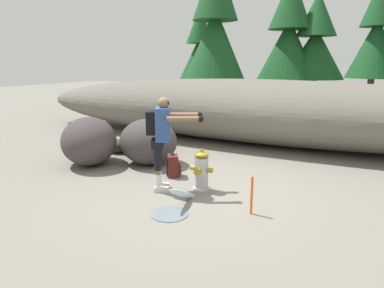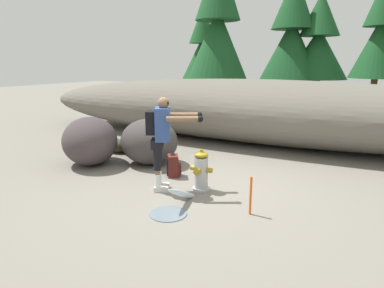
{
  "view_description": "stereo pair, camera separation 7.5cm",
  "coord_description": "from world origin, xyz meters",
  "px_view_note": "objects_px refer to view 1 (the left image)",
  "views": [
    {
      "loc": [
        2.65,
        -5.21,
        2.24
      ],
      "look_at": [
        -0.13,
        0.29,
        0.75
      ],
      "focal_mm": 31.47,
      "sensor_mm": 36.0,
      "label": 1
    },
    {
      "loc": [
        2.72,
        -5.17,
        2.24
      ],
      "look_at": [
        -0.13,
        0.29,
        0.75
      ],
      "focal_mm": 31.47,
      "sensor_mm": 36.0,
      "label": 2
    }
  ],
  "objects_px": {
    "boulder_large": "(89,141)",
    "survey_stake": "(252,195)",
    "fire_hydrant": "(201,171)",
    "boulder_small": "(133,143)",
    "boulder_mid": "(148,142)",
    "utility_worker": "(162,133)",
    "boulder_outlier": "(117,146)",
    "spare_backpack": "(173,166)"
  },
  "relations": [
    {
      "from": "boulder_large",
      "to": "survey_stake",
      "type": "relative_size",
      "value": 2.46
    },
    {
      "from": "fire_hydrant",
      "to": "boulder_small",
      "type": "distance_m",
      "value": 3.04
    },
    {
      "from": "boulder_mid",
      "to": "utility_worker",
      "type": "bearing_deg",
      "value": -47.24
    },
    {
      "from": "boulder_mid",
      "to": "boulder_outlier",
      "type": "xyz_separation_m",
      "value": [
        -1.28,
        0.45,
        -0.34
      ]
    },
    {
      "from": "boulder_large",
      "to": "boulder_outlier",
      "type": "relative_size",
      "value": 2.83
    },
    {
      "from": "spare_backpack",
      "to": "fire_hydrant",
      "type": "bearing_deg",
      "value": -60.42
    },
    {
      "from": "boulder_large",
      "to": "survey_stake",
      "type": "xyz_separation_m",
      "value": [
        4.02,
        -0.86,
        -0.24
      ]
    },
    {
      "from": "boulder_mid",
      "to": "fire_hydrant",
      "type": "bearing_deg",
      "value": -27.86
    },
    {
      "from": "boulder_small",
      "to": "survey_stake",
      "type": "height_order",
      "value": "survey_stake"
    },
    {
      "from": "fire_hydrant",
      "to": "utility_worker",
      "type": "xyz_separation_m",
      "value": [
        -0.61,
        -0.31,
        0.71
      ]
    },
    {
      "from": "spare_backpack",
      "to": "survey_stake",
      "type": "xyz_separation_m",
      "value": [
        1.93,
        -0.99,
        0.08
      ]
    },
    {
      "from": "fire_hydrant",
      "to": "boulder_small",
      "type": "bearing_deg",
      "value": 149.95
    },
    {
      "from": "boulder_large",
      "to": "boulder_small",
      "type": "distance_m",
      "value": 1.28
    },
    {
      "from": "spare_backpack",
      "to": "survey_stake",
      "type": "height_order",
      "value": "survey_stake"
    },
    {
      "from": "fire_hydrant",
      "to": "boulder_large",
      "type": "bearing_deg",
      "value": 174.17
    },
    {
      "from": "boulder_outlier",
      "to": "boulder_large",
      "type": "bearing_deg",
      "value": -83.82
    },
    {
      "from": "boulder_large",
      "to": "boulder_small",
      "type": "bearing_deg",
      "value": 76.57
    },
    {
      "from": "spare_backpack",
      "to": "boulder_large",
      "type": "xyz_separation_m",
      "value": [
        -2.09,
        -0.12,
        0.32
      ]
    },
    {
      "from": "boulder_large",
      "to": "survey_stake",
      "type": "height_order",
      "value": "boulder_large"
    },
    {
      "from": "fire_hydrant",
      "to": "boulder_large",
      "type": "height_order",
      "value": "boulder_large"
    },
    {
      "from": "boulder_large",
      "to": "boulder_mid",
      "type": "bearing_deg",
      "value": 28.52
    },
    {
      "from": "spare_backpack",
      "to": "boulder_outlier",
      "type": "xyz_separation_m",
      "value": [
        -2.21,
        0.96,
        -0.04
      ]
    },
    {
      "from": "boulder_mid",
      "to": "boulder_outlier",
      "type": "height_order",
      "value": "boulder_mid"
    },
    {
      "from": "utility_worker",
      "to": "boulder_small",
      "type": "bearing_deg",
      "value": 110.33
    },
    {
      "from": "boulder_outlier",
      "to": "survey_stake",
      "type": "bearing_deg",
      "value": -25.15
    },
    {
      "from": "boulder_mid",
      "to": "survey_stake",
      "type": "xyz_separation_m",
      "value": [
        2.86,
        -1.49,
        -0.21
      ]
    },
    {
      "from": "spare_backpack",
      "to": "boulder_mid",
      "type": "relative_size",
      "value": 0.36
    },
    {
      "from": "fire_hydrant",
      "to": "utility_worker",
      "type": "bearing_deg",
      "value": -152.88
    },
    {
      "from": "fire_hydrant",
      "to": "boulder_small",
      "type": "relative_size",
      "value": 1.07
    },
    {
      "from": "fire_hydrant",
      "to": "spare_backpack",
      "type": "bearing_deg",
      "value": 153.04
    },
    {
      "from": "utility_worker",
      "to": "boulder_mid",
      "type": "height_order",
      "value": "utility_worker"
    },
    {
      "from": "fire_hydrant",
      "to": "spare_backpack",
      "type": "xyz_separation_m",
      "value": [
        -0.83,
        0.42,
        -0.13
      ]
    },
    {
      "from": "utility_worker",
      "to": "survey_stake",
      "type": "bearing_deg",
      "value": -35.82
    },
    {
      "from": "spare_backpack",
      "to": "boulder_outlier",
      "type": "distance_m",
      "value": 2.41
    },
    {
      "from": "boulder_large",
      "to": "boulder_mid",
      "type": "distance_m",
      "value": 1.32
    },
    {
      "from": "boulder_small",
      "to": "fire_hydrant",
      "type": "bearing_deg",
      "value": -30.05
    },
    {
      "from": "boulder_outlier",
      "to": "boulder_mid",
      "type": "bearing_deg",
      "value": -19.35
    },
    {
      "from": "utility_worker",
      "to": "boulder_large",
      "type": "bearing_deg",
      "value": 137.77
    },
    {
      "from": "utility_worker",
      "to": "boulder_small",
      "type": "height_order",
      "value": "utility_worker"
    },
    {
      "from": "fire_hydrant",
      "to": "boulder_outlier",
      "type": "relative_size",
      "value": 1.45
    },
    {
      "from": "fire_hydrant",
      "to": "survey_stake",
      "type": "bearing_deg",
      "value": -27.15
    },
    {
      "from": "survey_stake",
      "to": "boulder_outlier",
      "type": "bearing_deg",
      "value": 154.85
    }
  ]
}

